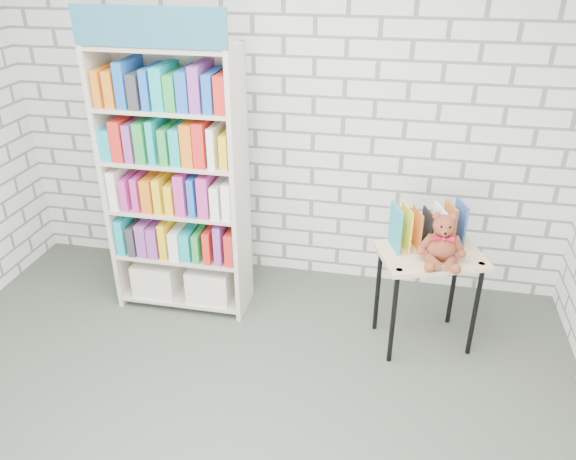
# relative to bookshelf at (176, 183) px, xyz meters

# --- Properties ---
(ground) EXTENTS (4.50, 4.50, 0.00)m
(ground) POSITION_rel_bookshelf_xyz_m (0.67, -1.36, -1.03)
(ground) COLOR #41493E
(ground) RESTS_ON ground
(room_shell) EXTENTS (4.52, 4.02, 2.81)m
(room_shell) POSITION_rel_bookshelf_xyz_m (0.67, -1.36, 0.76)
(room_shell) COLOR silver
(room_shell) RESTS_ON ground
(bookshelf) EXTENTS (1.00, 0.39, 2.25)m
(bookshelf) POSITION_rel_bookshelf_xyz_m (0.00, 0.00, 0.00)
(bookshelf) COLOR beige
(bookshelf) RESTS_ON ground
(display_table) EXTENTS (0.80, 0.67, 0.73)m
(display_table) POSITION_rel_bookshelf_xyz_m (1.84, -0.15, -0.40)
(display_table) COLOR tan
(display_table) RESTS_ON ground
(table_books) EXTENTS (0.52, 0.36, 0.28)m
(table_books) POSITION_rel_bookshelf_xyz_m (1.81, -0.05, -0.15)
(table_books) COLOR teal
(table_books) RESTS_ON display_table
(teddy_bear) EXTENTS (0.31, 0.29, 0.34)m
(teddy_bear) POSITION_rel_bookshelf_xyz_m (1.90, -0.24, -0.16)
(teddy_bear) COLOR brown
(teddy_bear) RESTS_ON display_table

